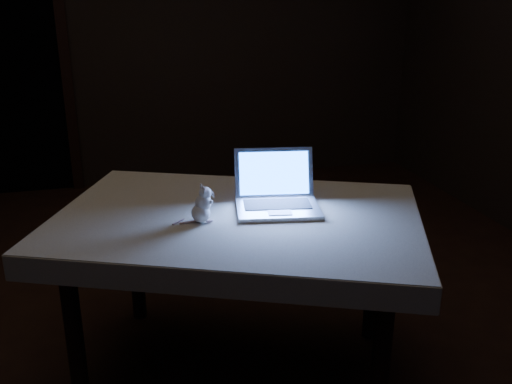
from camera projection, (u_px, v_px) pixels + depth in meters
name	position (u px, v px, depth m)	size (l,w,h in m)	color
floor	(201.00, 351.00, 2.57)	(5.00, 5.00, 0.00)	black
back_wall	(144.00, 22.00, 4.41)	(4.50, 0.04, 2.60)	black
table	(238.00, 295.00, 2.34)	(1.31, 0.84, 0.70)	black
tablecloth	(227.00, 230.00, 2.20)	(1.41, 0.94, 0.09)	beige
laptop	(278.00, 185.00, 2.22)	(0.33, 0.29, 0.22)	#B5B5BA
plush_mouse	(201.00, 204.00, 2.13)	(0.11, 0.11, 0.14)	white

